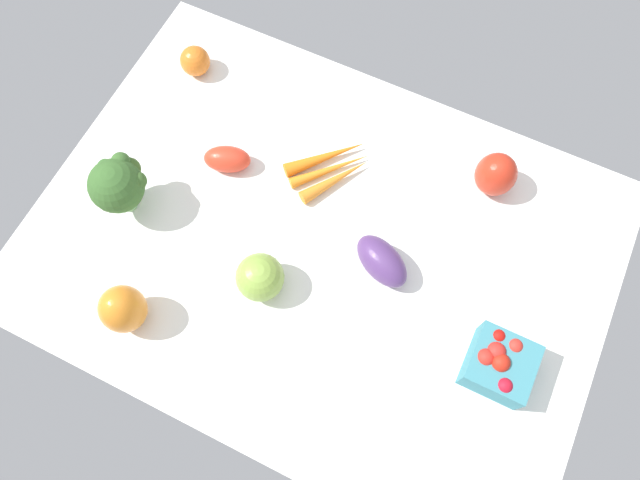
{
  "coord_description": "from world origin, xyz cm",
  "views": [
    {
      "loc": [
        -16.6,
        34.58,
        102.62
      ],
      "look_at": [
        0.0,
        0.0,
        4.0
      ],
      "focal_mm": 32.99,
      "sensor_mm": 36.0,
      "label": 1
    }
  ],
  "objects_px": {
    "carrot_bunch": "(330,168)",
    "bell_pepper_red": "(496,174)",
    "eggplant": "(382,261)",
    "heirloom_tomato_orange": "(195,61)",
    "bell_pepper_orange": "(123,309)",
    "roma_tomato": "(227,159)",
    "heirloom_tomato_green": "(260,277)",
    "berry_basket": "(499,364)",
    "broccoli_head": "(118,184)"
  },
  "relations": [
    {
      "from": "eggplant",
      "to": "berry_basket",
      "type": "height_order",
      "value": "berry_basket"
    },
    {
      "from": "heirloom_tomato_green",
      "to": "roma_tomato",
      "type": "relative_size",
      "value": 0.95
    },
    {
      "from": "bell_pepper_orange",
      "to": "broccoli_head",
      "type": "bearing_deg",
      "value": -57.5
    },
    {
      "from": "carrot_bunch",
      "to": "heirloom_tomato_orange",
      "type": "height_order",
      "value": "heirloom_tomato_orange"
    },
    {
      "from": "eggplant",
      "to": "berry_basket",
      "type": "distance_m",
      "value": 0.26
    },
    {
      "from": "carrot_bunch",
      "to": "bell_pepper_red",
      "type": "relative_size",
      "value": 1.94
    },
    {
      "from": "roma_tomato",
      "to": "carrot_bunch",
      "type": "xyz_separation_m",
      "value": [
        -0.18,
        -0.07,
        -0.01
      ]
    },
    {
      "from": "bell_pepper_orange",
      "to": "berry_basket",
      "type": "relative_size",
      "value": 0.99
    },
    {
      "from": "heirloom_tomato_green",
      "to": "heirloom_tomato_orange",
      "type": "relative_size",
      "value": 1.4
    },
    {
      "from": "broccoli_head",
      "to": "berry_basket",
      "type": "distance_m",
      "value": 0.72
    },
    {
      "from": "eggplant",
      "to": "carrot_bunch",
      "type": "height_order",
      "value": "eggplant"
    },
    {
      "from": "broccoli_head",
      "to": "bell_pepper_orange",
      "type": "relative_size",
      "value": 1.27
    },
    {
      "from": "broccoli_head",
      "to": "heirloom_tomato_green",
      "type": "bearing_deg",
      "value": 173.18
    },
    {
      "from": "eggplant",
      "to": "heirloom_tomato_orange",
      "type": "bearing_deg",
      "value": 1.22
    },
    {
      "from": "heirloom_tomato_orange",
      "to": "broccoli_head",
      "type": "bearing_deg",
      "value": 96.93
    },
    {
      "from": "heirloom_tomato_green",
      "to": "broccoli_head",
      "type": "bearing_deg",
      "value": -6.82
    },
    {
      "from": "broccoli_head",
      "to": "roma_tomato",
      "type": "relative_size",
      "value": 1.45
    },
    {
      "from": "roma_tomato",
      "to": "bell_pepper_red",
      "type": "bearing_deg",
      "value": 179.21
    },
    {
      "from": "heirloom_tomato_green",
      "to": "bell_pepper_red",
      "type": "bearing_deg",
      "value": -129.56
    },
    {
      "from": "roma_tomato",
      "to": "heirloom_tomato_orange",
      "type": "relative_size",
      "value": 1.47
    },
    {
      "from": "eggplant",
      "to": "carrot_bunch",
      "type": "distance_m",
      "value": 0.22
    },
    {
      "from": "heirloom_tomato_orange",
      "to": "bell_pepper_orange",
      "type": "distance_m",
      "value": 0.53
    },
    {
      "from": "roma_tomato",
      "to": "heirloom_tomato_orange",
      "type": "height_order",
      "value": "heirloom_tomato_orange"
    },
    {
      "from": "bell_pepper_red",
      "to": "bell_pepper_orange",
      "type": "relative_size",
      "value": 0.9
    },
    {
      "from": "roma_tomato",
      "to": "bell_pepper_orange",
      "type": "distance_m",
      "value": 0.34
    },
    {
      "from": "heirloom_tomato_green",
      "to": "eggplant",
      "type": "xyz_separation_m",
      "value": [
        -0.18,
        -0.12,
        -0.01
      ]
    },
    {
      "from": "eggplant",
      "to": "carrot_bunch",
      "type": "bearing_deg",
      "value": -14.29
    },
    {
      "from": "carrot_bunch",
      "to": "bell_pepper_red",
      "type": "xyz_separation_m",
      "value": [
        -0.29,
        -0.1,
        0.03
      ]
    },
    {
      "from": "heirloom_tomato_orange",
      "to": "berry_basket",
      "type": "height_order",
      "value": "berry_basket"
    },
    {
      "from": "eggplant",
      "to": "bell_pepper_orange",
      "type": "distance_m",
      "value": 0.45
    },
    {
      "from": "roma_tomato",
      "to": "carrot_bunch",
      "type": "bearing_deg",
      "value": -179.16
    },
    {
      "from": "eggplant",
      "to": "bell_pepper_red",
      "type": "relative_size",
      "value": 1.23
    },
    {
      "from": "bell_pepper_red",
      "to": "bell_pepper_orange",
      "type": "xyz_separation_m",
      "value": [
        0.48,
        0.51,
        0.01
      ]
    },
    {
      "from": "carrot_bunch",
      "to": "bell_pepper_red",
      "type": "distance_m",
      "value": 0.31
    },
    {
      "from": "heirloom_tomato_green",
      "to": "eggplant",
      "type": "bearing_deg",
      "value": -145.47
    },
    {
      "from": "bell_pepper_orange",
      "to": "heirloom_tomato_orange",
      "type": "bearing_deg",
      "value": -72.67
    },
    {
      "from": "carrot_bunch",
      "to": "bell_pepper_orange",
      "type": "relative_size",
      "value": 1.73
    },
    {
      "from": "eggplant",
      "to": "broccoli_head",
      "type": "bearing_deg",
      "value": 35.79
    },
    {
      "from": "carrot_bunch",
      "to": "eggplant",
      "type": "bearing_deg",
      "value": 140.22
    },
    {
      "from": "bell_pepper_orange",
      "to": "bell_pepper_red",
      "type": "bearing_deg",
      "value": -132.99
    },
    {
      "from": "heirloom_tomato_green",
      "to": "berry_basket",
      "type": "height_order",
      "value": "heirloom_tomato_green"
    },
    {
      "from": "carrot_bunch",
      "to": "bell_pepper_orange",
      "type": "bearing_deg",
      "value": 65.12
    },
    {
      "from": "broccoli_head",
      "to": "bell_pepper_red",
      "type": "bearing_deg",
      "value": -151.28
    },
    {
      "from": "eggplant",
      "to": "carrot_bunch",
      "type": "xyz_separation_m",
      "value": [
        0.17,
        -0.14,
        -0.02
      ]
    },
    {
      "from": "eggplant",
      "to": "heirloom_tomato_orange",
      "type": "height_order",
      "value": "eggplant"
    },
    {
      "from": "carrot_bunch",
      "to": "berry_basket",
      "type": "height_order",
      "value": "berry_basket"
    },
    {
      "from": "eggplant",
      "to": "carrot_bunch",
      "type": "relative_size",
      "value": 0.64
    },
    {
      "from": "berry_basket",
      "to": "roma_tomato",
      "type": "bearing_deg",
      "value": -13.82
    },
    {
      "from": "roma_tomato",
      "to": "carrot_bunch",
      "type": "relative_size",
      "value": 0.51
    },
    {
      "from": "bell_pepper_red",
      "to": "carrot_bunch",
      "type": "bearing_deg",
      "value": 19.68
    }
  ]
}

